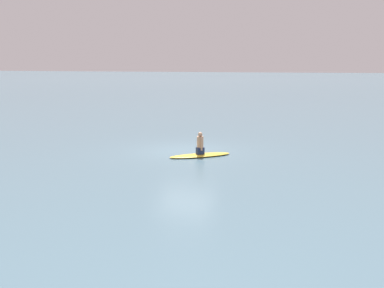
# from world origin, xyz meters

# --- Properties ---
(ground_plane) EXTENTS (400.00, 400.00, 0.00)m
(ground_plane) POSITION_xyz_m (0.00, 0.00, 0.00)
(ground_plane) COLOR slate
(surfboard) EXTENTS (2.47, 2.26, 0.10)m
(surfboard) POSITION_xyz_m (-0.98, 0.87, 0.05)
(surfboard) COLOR gold
(surfboard) RESTS_ON ground
(person_paddler) EXTENTS (0.39, 0.38, 0.91)m
(person_paddler) POSITION_xyz_m (-0.98, 0.87, 0.51)
(person_paddler) COLOR navy
(person_paddler) RESTS_ON surfboard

